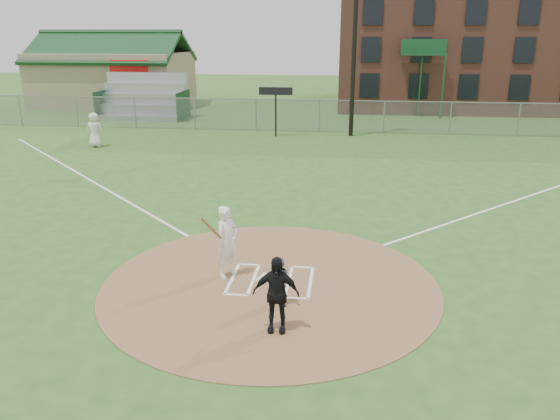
# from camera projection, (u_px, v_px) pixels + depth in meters

# --- Properties ---
(ground) EXTENTS (140.00, 140.00, 0.00)m
(ground) POSITION_uv_depth(u_px,v_px,m) (270.00, 284.00, 13.69)
(ground) COLOR #2D591E
(ground) RESTS_ON ground
(dirt_circle) EXTENTS (8.40, 8.40, 0.02)m
(dirt_circle) POSITION_uv_depth(u_px,v_px,m) (270.00, 283.00, 13.68)
(dirt_circle) COLOR olive
(dirt_circle) RESTS_ON ground
(home_plate) EXTENTS (0.61, 0.61, 0.03)m
(home_plate) POSITION_uv_depth(u_px,v_px,m) (268.00, 278.00, 13.90)
(home_plate) COLOR silver
(home_plate) RESTS_ON dirt_circle
(foul_line_first) EXTENTS (17.04, 17.04, 0.01)m
(foul_line_first) POSITION_uv_depth(u_px,v_px,m) (532.00, 195.00, 21.13)
(foul_line_first) COLOR white
(foul_line_first) RESTS_ON ground
(foul_line_third) EXTENTS (17.04, 17.04, 0.01)m
(foul_line_third) POSITION_uv_depth(u_px,v_px,m) (91.00, 180.00, 23.22)
(foul_line_third) COLOR white
(foul_line_third) RESTS_ON ground
(catcher) EXTENTS (0.65, 0.55, 1.17)m
(catcher) POSITION_uv_depth(u_px,v_px,m) (280.00, 282.00, 12.38)
(catcher) COLOR slate
(catcher) RESTS_ON dirt_circle
(umpire) EXTENTS (0.99, 0.42, 1.67)m
(umpire) POSITION_uv_depth(u_px,v_px,m) (276.00, 294.00, 11.27)
(umpire) COLOR black
(umpire) RESTS_ON dirt_circle
(ondeck_player) EXTENTS (0.92, 0.61, 1.87)m
(ondeck_player) POSITION_uv_depth(u_px,v_px,m) (95.00, 130.00, 29.73)
(ondeck_player) COLOR silver
(ondeck_player) RESTS_ON ground
(batters_boxes) EXTENTS (2.08, 1.88, 0.01)m
(batters_boxes) POSITION_uv_depth(u_px,v_px,m) (271.00, 280.00, 13.82)
(batters_boxes) COLOR white
(batters_boxes) RESTS_ON dirt_circle
(batter_at_plate) EXTENTS (0.91, 1.05, 1.87)m
(batter_at_plate) POSITION_uv_depth(u_px,v_px,m) (227.00, 242.00, 13.82)
(batter_at_plate) COLOR white
(batter_at_plate) RESTS_ON dirt_circle
(outfield_fence) EXTENTS (56.08, 0.08, 2.03)m
(outfield_fence) POSITION_uv_depth(u_px,v_px,m) (319.00, 116.00, 34.13)
(outfield_fence) COLOR slate
(outfield_fence) RESTS_ON ground
(bleachers) EXTENTS (6.08, 3.20, 3.20)m
(bleachers) POSITION_uv_depth(u_px,v_px,m) (143.00, 96.00, 39.42)
(bleachers) COLOR #B7BABF
(bleachers) RESTS_ON ground
(clubhouse) EXTENTS (12.20, 8.71, 6.23)m
(clubhouse) POSITION_uv_depth(u_px,v_px,m) (114.00, 77.00, 46.17)
(clubhouse) COLOR #998B68
(clubhouse) RESTS_ON ground
(brick_warehouse) EXTENTS (30.00, 17.17, 15.00)m
(brick_warehouse) POSITION_uv_depth(u_px,v_px,m) (524.00, 13.00, 45.31)
(brick_warehouse) COLOR brown
(brick_warehouse) RESTS_ON ground
(light_pole) EXTENTS (1.20, 0.30, 12.22)m
(light_pole) POSITION_uv_depth(u_px,v_px,m) (355.00, 21.00, 31.21)
(light_pole) COLOR black
(light_pole) RESTS_ON ground
(scoreboard_sign) EXTENTS (2.00, 0.10, 2.93)m
(scoreboard_sign) POSITION_uv_depth(u_px,v_px,m) (276.00, 96.00, 32.29)
(scoreboard_sign) COLOR black
(scoreboard_sign) RESTS_ON ground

